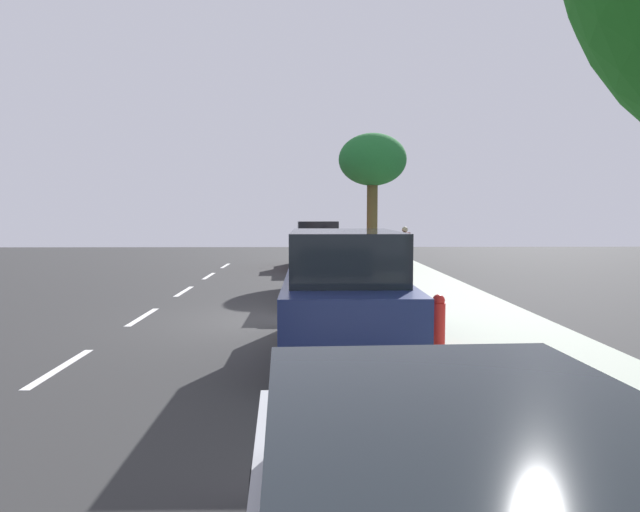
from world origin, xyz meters
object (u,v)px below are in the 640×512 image
object	(u,v)px
cyclist_with_backpack	(350,250)
street_tree_mid_block	(373,162)
parked_suv_dark_blue_second	(344,290)
parked_sedan_white_mid	(328,272)
parked_pickup_red_far	(319,246)
fire_hydrant	(438,320)
bicycle_at_curb	(343,269)
pedestrian_on_phone	(405,245)

from	to	relation	value
cyclist_with_backpack	street_tree_mid_block	distance (m)	5.13
parked_suv_dark_blue_second	cyclist_with_backpack	distance (m)	10.04
parked_suv_dark_blue_second	parked_sedan_white_mid	world-z (taller)	parked_suv_dark_blue_second
parked_pickup_red_far	fire_hydrant	bearing A→B (deg)	-83.88
cyclist_with_backpack	fire_hydrant	size ratio (longest dim) A/B	2.07
bicycle_at_curb	fire_hydrant	bearing A→B (deg)	-85.20
bicycle_at_curb	cyclist_with_backpack	xyz separation A→B (m)	(0.22, -0.46, 0.67)
parked_sedan_white_mid	parked_pickup_red_far	bearing A→B (deg)	90.57
bicycle_at_curb	pedestrian_on_phone	bearing A→B (deg)	47.37
fire_hydrant	parked_suv_dark_blue_second	bearing A→B (deg)	172.02
parked_pickup_red_far	cyclist_with_backpack	xyz separation A→B (m)	(0.96, -5.04, 0.17)
pedestrian_on_phone	parked_suv_dark_blue_second	bearing A→B (deg)	-103.58
parked_suv_dark_blue_second	parked_pickup_red_far	size ratio (longest dim) A/B	0.87
parked_suv_dark_blue_second	fire_hydrant	bearing A→B (deg)	-7.98
parked_pickup_red_far	pedestrian_on_phone	xyz separation A→B (m)	(3.36, -1.73, 0.16)
parked_sedan_white_mid	fire_hydrant	world-z (taller)	parked_sedan_white_mid
parked_sedan_white_mid	bicycle_at_curb	distance (m)	4.77
parked_suv_dark_blue_second	pedestrian_on_phone	world-z (taller)	parked_suv_dark_blue_second
parked_suv_dark_blue_second	street_tree_mid_block	size ratio (longest dim) A/B	0.89
parked_pickup_red_far	street_tree_mid_block	xyz separation A→B (m)	(2.12, -1.24, 3.42)
parked_suv_dark_blue_second	pedestrian_on_phone	bearing A→B (deg)	76.42
pedestrian_on_phone	cyclist_with_backpack	bearing A→B (deg)	-125.94
parked_suv_dark_blue_second	street_tree_mid_block	world-z (taller)	street_tree_mid_block
cyclist_with_backpack	street_tree_mid_block	size ratio (longest dim) A/B	0.33
pedestrian_on_phone	fire_hydrant	size ratio (longest dim) A/B	1.93
cyclist_with_backpack	street_tree_mid_block	bearing A→B (deg)	73.03
bicycle_at_curb	pedestrian_on_phone	xyz separation A→B (m)	(2.62, 2.85, 0.67)
parked_pickup_red_far	parked_suv_dark_blue_second	bearing A→B (deg)	-89.46
parked_suv_dark_blue_second	pedestrian_on_phone	xyz separation A→B (m)	(3.22, 13.31, 0.04)
bicycle_at_curb	pedestrian_on_phone	distance (m)	3.93
cyclist_with_backpack	street_tree_mid_block	xyz separation A→B (m)	(1.16, 3.80, 3.26)
parked_suv_dark_blue_second	fire_hydrant	world-z (taller)	parked_suv_dark_blue_second
street_tree_mid_block	fire_hydrant	distance (m)	14.51
parked_suv_dark_blue_second	fire_hydrant	size ratio (longest dim) A/B	5.60
fire_hydrant	bicycle_at_curb	bearing A→B (deg)	94.80
parked_sedan_white_mid	pedestrian_on_phone	bearing A→B (deg)	66.62
street_tree_mid_block	bicycle_at_curb	bearing A→B (deg)	-112.49
parked_sedan_white_mid	cyclist_with_backpack	xyz separation A→B (m)	(0.87, 4.25, 0.31)
parked_pickup_red_far	bicycle_at_curb	distance (m)	4.67
parked_pickup_red_far	parked_sedan_white_mid	bearing A→B (deg)	-89.43
parked_sedan_white_mid	fire_hydrant	bearing A→B (deg)	-75.49
parked_sedan_white_mid	cyclist_with_backpack	distance (m)	4.35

